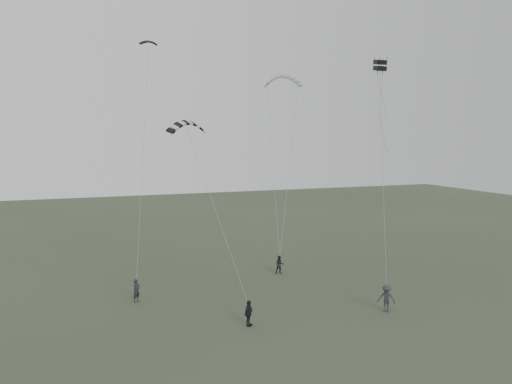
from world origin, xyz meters
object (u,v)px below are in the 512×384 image
object	(u,v)px
flyer_left	(136,291)
flyer_far	(386,298)
kite_pale_large	(283,76)
kite_striped	(187,123)
flyer_right	(280,265)
flyer_center	(249,313)
kite_dark_small	(148,42)
kite_box	(380,65)

from	to	relation	value
flyer_left	flyer_far	bearing A→B (deg)	-65.11
kite_pale_large	kite_striped	xyz separation A→B (m)	(-11.03, -8.78, -4.57)
flyer_right	flyer_center	distance (m)	11.77
flyer_center	kite_dark_small	bearing A→B (deg)	61.57
flyer_left	kite_pale_large	world-z (taller)	kite_pale_large
flyer_far	kite_pale_large	world-z (taller)	kite_pale_large
kite_striped	flyer_far	bearing A→B (deg)	-51.86
kite_pale_large	kite_striped	bearing A→B (deg)	-106.99
flyer_far	kite_striped	size ratio (longest dim) A/B	0.62
flyer_far	kite_pale_large	distance (m)	23.12
flyer_left	kite_pale_large	distance (m)	23.64
kite_striped	kite_box	xyz separation A→B (m)	(13.57, -2.94, 4.17)
flyer_right	kite_box	size ratio (longest dim) A/B	1.99
flyer_right	kite_pale_large	xyz separation A→B (m)	(2.80, 5.99, 16.07)
kite_box	flyer_far	bearing A→B (deg)	-107.22
flyer_left	flyer_right	size ratio (longest dim) A/B	1.06
kite_pale_large	kite_box	world-z (taller)	kite_pale_large
flyer_right	kite_box	distance (m)	17.51
flyer_right	kite_dark_small	xyz separation A→B (m)	(-9.79, 3.51, 17.94)
flyer_left	kite_dark_small	distance (m)	19.21
kite_dark_small	kite_striped	distance (m)	9.15
flyer_far	kite_dark_small	xyz separation A→B (m)	(-12.65, 14.27, 17.81)
kite_dark_small	kite_pale_large	bearing A→B (deg)	10.72
flyer_center	kite_dark_small	xyz separation A→B (m)	(-3.48, 13.44, 17.91)
flyer_left	flyer_far	size ratio (longest dim) A/B	0.90
flyer_far	kite_dark_small	size ratio (longest dim) A/B	1.29
kite_striped	kite_pale_large	bearing A→B (deg)	22.38
flyer_right	kite_striped	xyz separation A→B (m)	(-8.22, -2.78, 11.49)
flyer_left	kite_dark_small	bearing A→B (deg)	33.56
kite_dark_small	kite_box	bearing A→B (deg)	-31.82
flyer_right	kite_pale_large	world-z (taller)	kite_pale_large
kite_pale_large	kite_box	size ratio (longest dim) A/B	4.69
flyer_left	kite_striped	size ratio (longest dim) A/B	0.56
flyer_left	flyer_center	distance (m)	8.90
flyer_left	kite_striped	world-z (taller)	kite_striped
kite_dark_small	kite_box	xyz separation A→B (m)	(15.13, -9.23, -2.29)
flyer_left	flyer_right	bearing A→B (deg)	-23.39
flyer_left	kite_dark_small	world-z (taller)	kite_dark_small
kite_dark_small	kite_striped	bearing A→B (deg)	-76.49
kite_box	flyer_left	bearing A→B (deg)	-179.52
kite_dark_small	kite_pale_large	distance (m)	12.97
kite_pale_large	flyer_center	bearing A→B (deg)	-85.28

